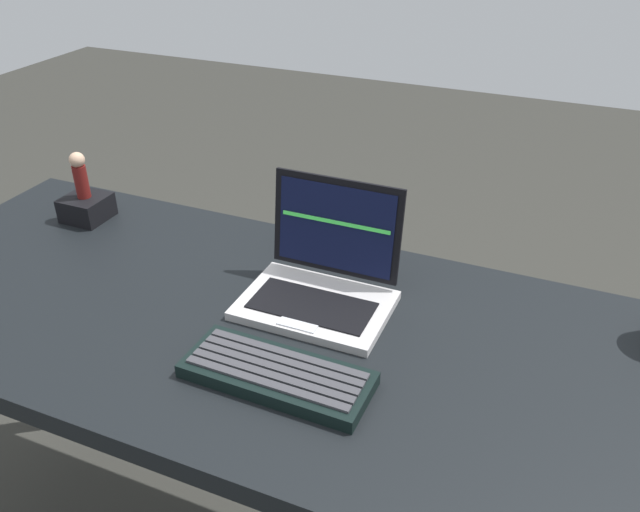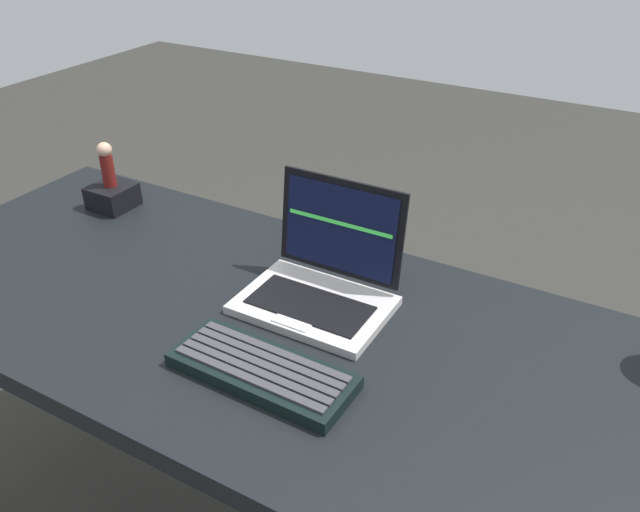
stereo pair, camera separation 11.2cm
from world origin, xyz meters
The scene contains 5 objects.
desk centered at (0.00, 0.00, 0.68)m, with size 1.70×0.65×0.75m.
laptop_front centered at (-0.01, 0.09, 0.79)m, with size 0.26×0.21×0.21m.
external_keyboard centered at (0.01, -0.13, 0.76)m, with size 0.29×0.12×0.03m.
figurine_stand centered at (-0.61, 0.19, 0.77)m, with size 0.09×0.09×0.05m, color black.
figurine centered at (-0.61, 0.19, 0.86)m, with size 0.03×0.03×0.10m.
Camera 2 is at (0.46, -0.75, 1.42)m, focal length 36.59 mm.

